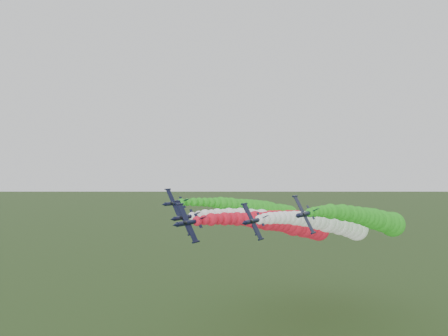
% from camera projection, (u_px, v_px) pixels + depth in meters
% --- Properties ---
extents(jet_lead, '(13.89, 73.49, 16.31)m').
position_uv_depth(jet_lead, '(291.00, 225.00, 132.79)').
color(jet_lead, black).
rests_on(jet_lead, ground).
extents(jet_inner_left, '(13.92, 73.53, 16.34)m').
position_uv_depth(jet_inner_left, '(281.00, 221.00, 145.17)').
color(jet_inner_left, black).
rests_on(jet_inner_left, ground).
extents(jet_inner_right, '(14.41, 74.02, 16.83)m').
position_uv_depth(jet_inner_right, '(335.00, 224.00, 139.50)').
color(jet_inner_right, black).
rests_on(jet_inner_right, ground).
extents(jet_outer_left, '(14.23, 73.84, 16.65)m').
position_uv_depth(jet_outer_left, '(265.00, 211.00, 160.70)').
color(jet_outer_left, black).
rests_on(jet_outer_left, ground).
extents(jet_outer_right, '(14.49, 74.09, 16.90)m').
position_uv_depth(jet_outer_right, '(374.00, 220.00, 135.74)').
color(jet_outer_right, black).
rests_on(jet_outer_right, ground).
extents(jet_trail, '(13.85, 73.45, 16.27)m').
position_uv_depth(jet_trail, '(323.00, 222.00, 154.86)').
color(jet_trail, black).
rests_on(jet_trail, ground).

